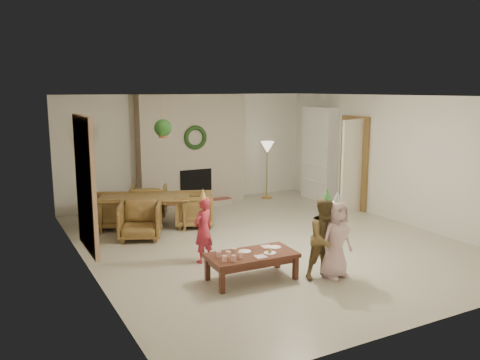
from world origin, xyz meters
TOP-DOWN VIEW (x-y plane):
  - floor at (0.00, 0.00)m, footprint 7.00×7.00m
  - ceiling at (0.00, 0.00)m, footprint 7.00×7.00m
  - wall_back at (0.00, 3.50)m, footprint 7.00×0.00m
  - wall_front at (0.00, -3.50)m, footprint 7.00×0.00m
  - wall_left at (-3.00, 0.00)m, footprint 0.00×7.00m
  - wall_right at (3.00, 0.00)m, footprint 0.00×7.00m
  - fireplace_mass at (0.00, 3.30)m, footprint 2.50×0.40m
  - fireplace_hearth at (0.00, 2.95)m, footprint 1.60×0.30m
  - fireplace_firebox at (0.00, 3.12)m, footprint 0.75×0.12m
  - fireplace_wreath at (0.00, 3.07)m, footprint 0.54×0.10m
  - floor_lamp_base at (1.83, 3.00)m, footprint 0.26×0.26m
  - floor_lamp_post at (1.83, 3.00)m, footprint 0.03×0.03m
  - floor_lamp_shade at (1.83, 3.00)m, footprint 0.33×0.33m
  - bookshelf_carcass at (2.84, 2.30)m, footprint 0.30×1.00m
  - bookshelf_shelf_a at (2.82, 2.30)m, footprint 0.30×0.92m
  - bookshelf_shelf_b at (2.82, 2.30)m, footprint 0.30×0.92m
  - bookshelf_shelf_c at (2.82, 2.30)m, footprint 0.30×0.92m
  - bookshelf_shelf_d at (2.82, 2.30)m, footprint 0.30×0.92m
  - books_row_lower at (2.80, 2.15)m, footprint 0.20×0.40m
  - books_row_mid at (2.80, 2.35)m, footprint 0.20×0.44m
  - books_row_upper at (2.80, 2.20)m, footprint 0.20×0.36m
  - door_frame at (2.96, 1.20)m, footprint 0.05×0.86m
  - door_leaf at (2.58, 0.82)m, footprint 0.77×0.32m
  - curtain_panel at (-2.96, 0.20)m, footprint 0.06×1.20m
  - dining_table at (-1.58, 1.87)m, footprint 1.94×1.55m
  - dining_chair_near at (-1.88, 1.19)m, footprint 0.94×0.95m
  - dining_chair_far at (-1.28, 2.56)m, footprint 0.94×0.95m
  - dining_chair_left at (-2.27, 2.17)m, footprint 0.95×0.94m
  - dining_chair_right at (-0.72, 1.50)m, footprint 0.95×0.94m
  - hanging_plant_cord at (-1.30, 1.50)m, footprint 0.01×0.01m
  - hanging_plant_pot at (-1.30, 1.50)m, footprint 0.16×0.16m
  - hanging_plant_foliage at (-1.30, 1.50)m, footprint 0.32×0.32m
  - coffee_table_top at (-1.08, -1.41)m, footprint 1.26×0.67m
  - coffee_table_apron at (-1.08, -1.41)m, footprint 1.16×0.57m
  - coffee_leg_fl at (-1.65, -1.64)m, footprint 0.07×0.07m
  - coffee_leg_fr at (-0.53, -1.68)m, footprint 0.07×0.07m
  - coffee_leg_bl at (-1.63, -1.13)m, footprint 0.07×0.07m
  - coffee_leg_br at (-0.51, -1.18)m, footprint 0.07×0.07m
  - cup_a at (-1.56, -1.53)m, footprint 0.07×0.07m
  - cup_b at (-1.55, -1.34)m, footprint 0.07×0.07m
  - cup_c at (-1.45, -1.58)m, footprint 0.07×0.07m
  - cup_d at (-1.44, -1.39)m, footprint 0.07×0.07m
  - cup_e at (-1.31, -1.51)m, footprint 0.07×0.07m
  - cup_f at (-1.31, -1.32)m, footprint 0.07×0.07m
  - plate_a at (-1.12, -1.29)m, footprint 0.18×0.18m
  - plate_b at (-0.85, -1.51)m, footprint 0.18×0.18m
  - plate_c at (-0.65, -1.33)m, footprint 0.18×0.18m
  - food_scoop at (-0.85, -1.51)m, footprint 0.07×0.07m
  - napkin_left at (-1.04, -1.58)m, footprint 0.15×0.15m
  - napkin_right at (-0.74, -1.25)m, footprint 0.15×0.15m
  - child_red at (-1.37, -0.43)m, footprint 0.43×0.37m
  - party_hat_red at (-1.37, -0.43)m, footprint 0.15×0.15m
  - child_plaid at (-0.14, -1.83)m, footprint 0.59×0.47m
  - party_hat_plaid at (-0.14, -1.83)m, footprint 0.18×0.18m
  - child_pink at (0.01, -1.87)m, footprint 0.59×0.44m
  - party_hat_pink at (0.01, -1.87)m, footprint 0.14×0.14m

SIDE VIEW (x-z plane):
  - floor at x=0.00m, z-range 0.00..0.00m
  - floor_lamp_base at x=1.83m, z-range 0.00..0.03m
  - fireplace_hearth at x=0.00m, z-range 0.00..0.12m
  - coffee_leg_fl at x=-1.65m, z-range 0.00..0.32m
  - coffee_leg_fr at x=-0.53m, z-range 0.00..0.32m
  - coffee_leg_bl at x=-1.63m, z-range 0.00..0.32m
  - coffee_leg_br at x=-0.51m, z-range 0.00..0.32m
  - coffee_table_apron at x=-1.08m, z-range 0.25..0.32m
  - dining_table at x=-1.58m, z-range 0.00..0.60m
  - dining_chair_near at x=-1.88m, z-range 0.00..0.66m
  - dining_chair_far at x=-1.28m, z-range 0.00..0.66m
  - dining_chair_left at x=-2.27m, z-range 0.00..0.66m
  - dining_chair_right at x=-0.72m, z-range 0.00..0.66m
  - coffee_table_top at x=-1.08m, z-range 0.32..0.38m
  - napkin_left at x=-1.04m, z-range 0.38..0.39m
  - napkin_right at x=-0.74m, z-range 0.38..0.39m
  - plate_a at x=-1.12m, z-range 0.38..0.39m
  - plate_b at x=-0.85m, z-range 0.38..0.39m
  - plate_c at x=-0.65m, z-range 0.38..0.39m
  - food_scoop at x=-0.85m, z-range 0.39..0.45m
  - cup_a at x=-1.56m, z-range 0.38..0.46m
  - cup_b at x=-1.55m, z-range 0.38..0.46m
  - cup_c at x=-1.45m, z-range 0.38..0.46m
  - cup_d at x=-1.44m, z-range 0.38..0.46m
  - cup_e at x=-1.31m, z-range 0.38..0.46m
  - cup_f at x=-1.31m, z-range 0.38..0.46m
  - fireplace_firebox at x=0.00m, z-range 0.07..0.82m
  - bookshelf_shelf_a at x=2.82m, z-range 0.43..0.47m
  - child_red at x=-1.37m, z-range 0.00..1.01m
  - child_pink at x=0.01m, z-range 0.00..1.11m
  - child_plaid at x=-0.14m, z-range 0.00..1.16m
  - books_row_lower at x=2.80m, z-range 0.47..0.71m
  - floor_lamp_post at x=1.83m, z-range 0.02..1.26m
  - bookshelf_shelf_b at x=2.82m, z-range 0.83..0.86m
  - books_row_mid at x=2.80m, z-range 0.87..1.11m
  - door_leaf at x=2.58m, z-range 0.00..2.00m
  - door_frame at x=2.96m, z-range 0.00..2.04m
  - party_hat_red at x=-1.37m, z-range 0.96..1.15m
  - bookshelf_carcass at x=2.84m, z-range 0.00..2.20m
  - party_hat_pink at x=0.01m, z-range 1.05..1.25m
  - party_hat_plaid at x=-0.14m, z-range 1.11..1.30m
  - floor_lamp_shade at x=1.83m, z-range 1.10..1.38m
  - wall_back at x=0.00m, z-range -2.25..4.75m
  - wall_front at x=0.00m, z-range -2.25..4.75m
  - wall_left at x=-3.00m, z-range -2.25..4.75m
  - wall_right at x=3.00m, z-range -2.25..4.75m
  - fireplace_mass at x=0.00m, z-range 0.00..2.50m
  - bookshelf_shelf_c at x=2.82m, z-range 1.24..1.26m
  - curtain_panel at x=-2.96m, z-range 0.25..2.25m
  - books_row_upper at x=2.80m, z-range 1.27..1.49m
  - fireplace_wreath at x=0.00m, z-range 1.28..1.82m
  - bookshelf_shelf_d at x=2.82m, z-range 1.64..1.66m
  - hanging_plant_pot at x=-1.30m, z-range 1.74..1.86m
  - hanging_plant_foliage at x=-1.30m, z-range 1.76..2.08m
  - hanging_plant_cord at x=-1.30m, z-range 1.80..2.50m
  - ceiling at x=0.00m, z-range 2.50..2.50m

